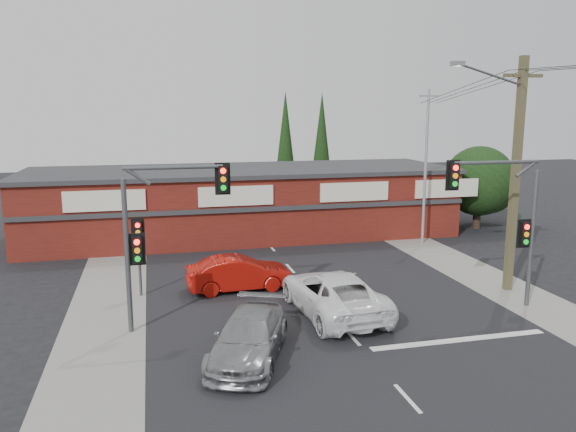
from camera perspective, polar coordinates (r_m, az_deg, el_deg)
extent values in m
plane|color=black|center=(20.46, 6.16, -11.76)|extent=(120.00, 120.00, 0.00)
cube|color=black|center=(24.92, 2.21, -7.53)|extent=(14.00, 70.00, 0.01)
cube|color=gray|center=(24.11, -17.84, -8.68)|extent=(3.00, 70.00, 0.02)
cube|color=gray|center=(28.38, 19.03, -5.83)|extent=(3.00, 70.00, 0.02)
cube|color=silver|center=(20.64, 17.01, -11.94)|extent=(6.50, 0.35, 0.01)
imported|color=white|center=(21.97, 4.62, -7.80)|extent=(3.17, 6.19, 1.67)
imported|color=gray|center=(18.24, -4.00, -12.15)|extent=(3.70, 5.36, 1.44)
imported|color=#9F1009|center=(24.83, -4.95, -5.82)|extent=(4.64, 1.80, 1.51)
cube|color=silver|center=(16.51, 12.04, -17.66)|extent=(0.12, 1.60, 0.01)
cube|color=silver|center=(20.18, 6.48, -12.05)|extent=(0.12, 1.60, 0.01)
cube|color=silver|center=(24.09, 2.81, -8.16)|extent=(0.12, 1.60, 0.01)
cube|color=silver|center=(28.16, 0.23, -5.34)|extent=(0.12, 1.60, 0.01)
cube|color=silver|center=(32.32, -1.68, -3.24)|extent=(0.12, 1.60, 0.01)
cube|color=silver|center=(36.54, -3.14, -1.62)|extent=(0.12, 1.60, 0.01)
cube|color=silver|center=(40.80, -4.30, -0.33)|extent=(0.12, 1.60, 0.01)
cube|color=silver|center=(45.09, -5.24, 0.71)|extent=(0.12, 1.60, 0.01)
cube|color=silver|center=(49.41, -6.01, 1.57)|extent=(0.12, 1.60, 0.01)
cube|color=silver|center=(53.74, -6.66, 2.29)|extent=(0.12, 1.60, 0.01)
cube|color=#511510|center=(35.66, -4.65, 1.30)|extent=(26.00, 8.00, 4.00)
cube|color=#2D2D30|center=(35.38, -4.70, 4.66)|extent=(26.40, 8.40, 0.25)
cube|color=beige|center=(31.14, -18.13, 1.49)|extent=(4.20, 0.12, 1.10)
cube|color=beige|center=(31.38, -5.29, 2.04)|extent=(4.20, 0.12, 1.10)
cube|color=beige|center=(33.14, 6.77, 2.47)|extent=(4.20, 0.12, 1.10)
cube|color=beige|center=(35.68, 15.84, 2.72)|extent=(4.20, 0.12, 1.10)
cube|color=#2D2D30|center=(31.63, -3.46, 0.67)|extent=(26.00, 0.15, 0.25)
cylinder|color=#2D2116|center=(39.55, 18.64, 0.08)|extent=(0.50, 0.50, 1.80)
sphere|color=black|center=(39.21, 18.84, 3.39)|extent=(4.60, 4.60, 4.60)
sphere|color=black|center=(40.94, 19.80, 2.63)|extent=(3.40, 3.40, 3.40)
sphere|color=black|center=(39.84, 16.10, 2.34)|extent=(2.80, 2.80, 2.80)
cylinder|color=#2D2116|center=(43.48, -0.26, 1.70)|extent=(0.24, 0.24, 2.00)
cone|color=black|center=(43.00, -0.26, 7.63)|extent=(1.80, 1.80, 7.50)
cylinder|color=#2D2116|center=(46.30, 3.38, 2.23)|extent=(0.24, 0.24, 2.00)
cone|color=black|center=(45.86, 3.44, 7.80)|extent=(1.80, 1.80, 7.50)
cylinder|color=#47494C|center=(20.39, -16.01, -4.05)|extent=(0.18, 0.18, 5.50)
cylinder|color=#47494C|center=(19.85, -11.55, 4.86)|extent=(3.40, 0.14, 0.14)
cylinder|color=#47494C|center=(19.87, -14.96, 3.85)|extent=(0.82, 0.14, 0.63)
cube|color=black|center=(20.04, -6.64, 3.76)|extent=(0.32, 0.22, 0.95)
cube|color=black|center=(20.11, -6.66, 3.78)|extent=(0.55, 0.04, 1.15)
cylinder|color=#FF0C07|center=(19.88, -6.61, 4.58)|extent=(0.20, 0.06, 0.20)
cylinder|color=orange|center=(19.91, -6.59, 3.72)|extent=(0.20, 0.06, 0.20)
cylinder|color=#0CE526|center=(19.95, -6.57, 2.86)|extent=(0.20, 0.06, 0.20)
cube|color=black|center=(20.32, -15.06, -3.33)|extent=(0.32, 0.22, 0.95)
cube|color=black|center=(20.39, -15.06, -3.28)|extent=(0.55, 0.04, 1.15)
cylinder|color=#FF0C07|center=(20.13, -15.11, -2.59)|extent=(0.20, 0.06, 0.20)
cylinder|color=orange|center=(20.20, -15.07, -3.41)|extent=(0.20, 0.06, 0.20)
cylinder|color=#0CE526|center=(20.27, -15.03, -4.24)|extent=(0.20, 0.06, 0.20)
cylinder|color=#47494C|center=(24.28, 23.51, -2.20)|extent=(0.18, 0.18, 5.50)
cylinder|color=#47494C|center=(22.77, 20.47, 5.12)|extent=(3.60, 0.14, 0.14)
cylinder|color=#47494C|center=(23.53, 22.96, 4.37)|extent=(0.82, 0.14, 0.63)
cube|color=black|center=(21.85, 16.47, 3.97)|extent=(0.32, 0.22, 0.95)
cube|color=black|center=(21.91, 16.38, 3.99)|extent=(0.55, 0.04, 1.15)
cylinder|color=#FF0C07|center=(21.71, 16.68, 4.71)|extent=(0.20, 0.06, 0.20)
cylinder|color=orange|center=(21.74, 16.64, 3.92)|extent=(0.20, 0.06, 0.20)
cylinder|color=#0CE526|center=(21.78, 16.60, 3.14)|extent=(0.20, 0.06, 0.20)
cube|color=black|center=(24.02, 22.89, -1.68)|extent=(0.32, 0.22, 0.95)
cube|color=black|center=(24.07, 22.79, -1.64)|extent=(0.55, 0.04, 1.15)
cylinder|color=#FF0C07|center=(23.86, 23.13, -1.04)|extent=(0.20, 0.06, 0.20)
cylinder|color=orange|center=(23.91, 23.07, -1.74)|extent=(0.20, 0.06, 0.20)
cylinder|color=#0CE526|center=(23.98, 23.02, -2.44)|extent=(0.20, 0.06, 0.20)
cylinder|color=#47494C|center=(24.57, -14.85, -4.52)|extent=(0.12, 0.12, 3.00)
cube|color=black|center=(24.27, -15.00, -1.55)|extent=(0.32, 0.22, 0.95)
cube|color=black|center=(24.34, -15.00, -1.52)|extent=(0.55, 0.04, 1.15)
cylinder|color=#FF0C07|center=(24.08, -15.04, -0.92)|extent=(0.20, 0.06, 0.20)
cylinder|color=orange|center=(24.14, -15.00, -1.62)|extent=(0.20, 0.06, 0.20)
cylinder|color=#0CE526|center=(24.20, -14.97, -2.31)|extent=(0.20, 0.06, 0.20)
cube|color=brown|center=(25.80, 22.10, 3.69)|extent=(0.30, 0.30, 10.00)
cube|color=brown|center=(25.68, 22.77, 13.02)|extent=(1.80, 0.14, 0.14)
cylinder|color=#47494C|center=(24.65, 19.90, 13.34)|extent=(3.23, 0.39, 0.89)
cube|color=slate|center=(23.71, 16.84, 14.62)|extent=(0.55, 0.25, 0.18)
cylinder|color=silver|center=(23.71, 16.83, 14.38)|extent=(0.28, 0.28, 0.05)
cylinder|color=gray|center=(33.74, 13.79, 4.78)|extent=(0.16, 0.16, 9.00)
cube|color=gray|center=(33.59, 14.11, 11.75)|extent=(1.20, 0.10, 0.10)
cylinder|color=black|center=(29.25, 16.82, 12.22)|extent=(0.73, 9.01, 1.22)
cylinder|color=black|center=(29.55, 17.84, 12.14)|extent=(0.52, 9.00, 1.22)
cylinder|color=black|center=(29.86, 18.83, 12.06)|extent=(0.31, 9.00, 1.22)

